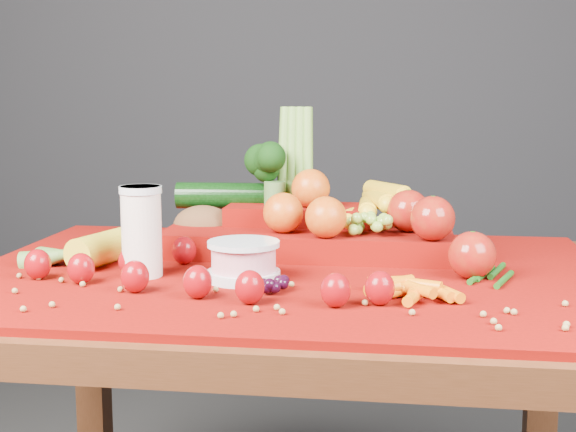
# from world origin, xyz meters

# --- Properties ---
(table) EXTENTS (1.10, 0.80, 0.75)m
(table) POSITION_xyz_m (0.00, 0.00, 0.66)
(table) COLOR #3B1E0D
(table) RESTS_ON ground
(red_cloth) EXTENTS (1.05, 0.75, 0.01)m
(red_cloth) POSITION_xyz_m (0.00, 0.00, 0.76)
(red_cloth) COLOR #760703
(red_cloth) RESTS_ON table
(milk_glass) EXTENTS (0.07, 0.07, 0.15)m
(milk_glass) POSITION_xyz_m (-0.22, -0.08, 0.84)
(milk_glass) COLOR silver
(milk_glass) RESTS_ON red_cloth
(yogurt_bowl) EXTENTS (0.12, 0.12, 0.06)m
(yogurt_bowl) POSITION_xyz_m (-0.06, -0.08, 0.80)
(yogurt_bowl) COLOR silver
(yogurt_bowl) RESTS_ON red_cloth
(strawberry_scatter) EXTENTS (0.58, 0.28, 0.05)m
(strawberry_scatter) POSITION_xyz_m (-0.15, -0.14, 0.79)
(strawberry_scatter) COLOR maroon
(strawberry_scatter) RESTS_ON red_cloth
(dark_grape_cluster) EXTENTS (0.06, 0.05, 0.03)m
(dark_grape_cluster) POSITION_xyz_m (0.00, -0.15, 0.78)
(dark_grape_cluster) COLOR black
(dark_grape_cluster) RESTS_ON red_cloth
(soybean_scatter) EXTENTS (0.84, 0.24, 0.01)m
(soybean_scatter) POSITION_xyz_m (0.00, -0.20, 0.77)
(soybean_scatter) COLOR #A68647
(soybean_scatter) RESTS_ON red_cloth
(corn_ear) EXTENTS (0.23, 0.26, 0.06)m
(corn_ear) POSITION_xyz_m (-0.36, -0.01, 0.78)
(corn_ear) COLOR gold
(corn_ear) RESTS_ON red_cloth
(potato) EXTENTS (0.12, 0.08, 0.08)m
(potato) POSITION_xyz_m (-0.19, 0.18, 0.80)
(potato) COLOR #52381E
(potato) RESTS_ON red_cloth
(baby_carrot_pile) EXTENTS (0.17, 0.17, 0.03)m
(baby_carrot_pile) POSITION_xyz_m (0.21, -0.14, 0.78)
(baby_carrot_pile) COLOR orange
(baby_carrot_pile) RESTS_ON red_cloth
(green_bean_pile) EXTENTS (0.14, 0.12, 0.01)m
(green_bean_pile) POSITION_xyz_m (0.33, -0.01, 0.77)
(green_bean_pile) COLOR #164F12
(green_bean_pile) RESTS_ON red_cloth
(produce_mound) EXTENTS (0.59, 0.35, 0.27)m
(produce_mound) POSITION_xyz_m (0.04, 0.15, 0.82)
(produce_mound) COLOR #760703
(produce_mound) RESTS_ON red_cloth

